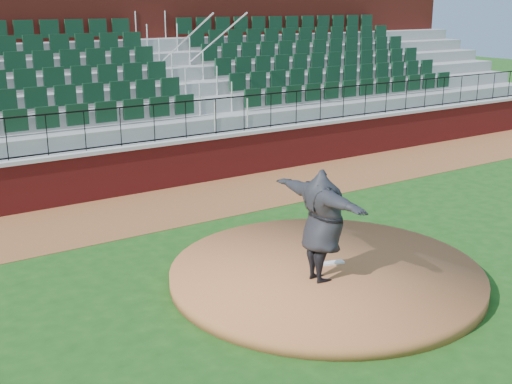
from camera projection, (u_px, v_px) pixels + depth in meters
ground at (302, 278)px, 12.14m from camera, size 90.00×90.00×0.00m
warning_track at (168, 206)px, 16.43m from camera, size 34.00×3.20×0.01m
field_wall at (140, 170)px, 17.54m from camera, size 34.00×0.35×1.20m
wall_cap at (139, 146)px, 17.36m from camera, size 34.00×0.45×0.10m
wall_railing at (138, 125)px, 17.20m from camera, size 34.00×0.05×1.00m
seating_stands at (98, 94)px, 19.23m from camera, size 34.00×5.10×4.60m
concourse_wall at (65, 71)px, 21.33m from camera, size 34.00×0.50×5.50m
pitchers_mound at (326, 274)px, 12.01m from camera, size 5.67×5.67×0.25m
pitching_rubber at (329, 263)px, 12.14m from camera, size 0.58×0.29×0.04m
pitcher at (322, 226)px, 11.19m from camera, size 0.80×2.48×1.99m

